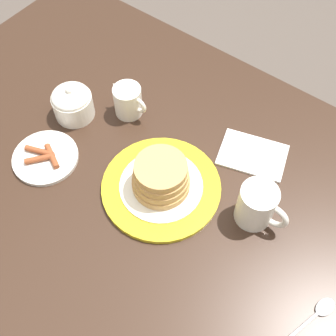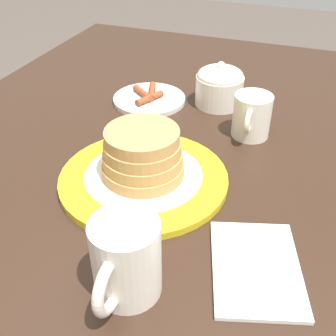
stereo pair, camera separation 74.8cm
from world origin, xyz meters
The scene contains 9 objects.
ground_plane centered at (0.00, 0.00, 0.00)m, with size 8.00×8.00×0.00m, color #51473F.
dining_table centered at (0.00, 0.00, 0.62)m, with size 1.36×0.94×0.73m.
pancake_plate centered at (0.05, 0.01, 0.76)m, with size 0.27×0.27×0.09m.
side_plate_bacon centered at (-0.22, -0.09, 0.74)m, with size 0.15×0.15×0.02m.
coffee_mug centered at (0.25, 0.07, 0.78)m, with size 0.11×0.08×0.10m.
creamer_pitcher centered at (-0.16, 0.14, 0.77)m, with size 0.11×0.07×0.09m.
sugar_bowl centered at (-0.26, 0.05, 0.77)m, with size 0.10×0.10×0.09m.
napkin centered at (0.17, 0.21, 0.73)m, with size 0.18×0.15×0.01m.
spoon centered at (0.45, -0.04, 0.73)m, with size 0.06×0.16×0.01m.
Camera 1 is at (0.34, -0.36, 1.56)m, focal length 45.00 mm.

